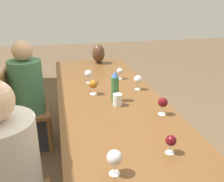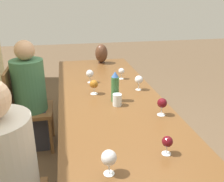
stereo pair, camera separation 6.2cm
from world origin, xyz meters
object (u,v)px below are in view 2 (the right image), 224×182
object	(u,v)px
water_bottle	(115,87)
wine_glass_0	(121,71)
wine_glass_3	(109,158)
wine_glass_6	(162,103)
water_tumbler	(117,100)
wine_glass_2	(90,74)
chair_far	(25,107)
wine_glass_4	(94,84)
vase	(101,53)
person_near	(7,178)
wine_glass_7	(167,142)
wine_glass_5	(139,80)
person_far	(31,93)

from	to	relation	value
water_bottle	wine_glass_0	xyz separation A→B (m)	(0.59, -0.19, -0.05)
wine_glass_3	wine_glass_6	world-z (taller)	wine_glass_3
water_tumbler	wine_glass_0	bearing A→B (deg)	-15.94
wine_glass_2	chair_far	xyz separation A→B (m)	(0.09, 0.72, -0.36)
wine_glass_4	vase	bearing A→B (deg)	-12.39
water_tumbler	vase	bearing A→B (deg)	-3.29
chair_far	person_near	distance (m)	1.38
vase	wine_glass_7	world-z (taller)	vase
wine_glass_5	person_near	bearing A→B (deg)	131.96
water_bottle	wine_glass_5	distance (m)	0.36
wine_glass_3	person_near	distance (m)	0.63
vase	wine_glass_6	distance (m)	1.66
water_tumbler	water_bottle	bearing A→B (deg)	-1.02
vase	wine_glass_5	xyz separation A→B (m)	(-1.07, -0.21, -0.03)
person_near	wine_glass_5	bearing A→B (deg)	-48.04
water_bottle	wine_glass_5	size ratio (longest dim) A/B	1.86
water_tumbler	wine_glass_6	bearing A→B (deg)	-128.79
wine_glass_5	person_far	bearing A→B (deg)	69.69
water_tumbler	person_far	bearing A→B (deg)	47.79
wine_glass_2	wine_glass_7	size ratio (longest dim) A/B	1.18
wine_glass_4	wine_glass_5	world-z (taller)	wine_glass_5
wine_glass_7	vase	bearing A→B (deg)	1.71
water_bottle	wine_glass_0	size ratio (longest dim) A/B	2.20
vase	wine_glass_4	xyz separation A→B (m)	(-1.10, 0.24, -0.04)
wine_glass_2	wine_glass_5	world-z (taller)	wine_glass_5
wine_glass_5	wine_glass_6	distance (m)	0.57
water_bottle	person_far	distance (m)	1.04
water_bottle	chair_far	bearing A→B (deg)	54.80
chair_far	person_far	size ratio (longest dim) A/B	0.76
wine_glass_5	wine_glass_3	bearing A→B (deg)	156.28
wine_glass_3	water_tumbler	bearing A→B (deg)	-14.95
wine_glass_5	person_far	world-z (taller)	person_far
wine_glass_6	wine_glass_0	bearing A→B (deg)	6.69
chair_far	wine_glass_5	bearing A→B (deg)	-108.93
water_tumbler	wine_glass_4	xyz separation A→B (m)	(0.30, 0.16, 0.04)
vase	wine_glass_0	distance (m)	0.72
water_tumbler	vase	size ratio (longest dim) A/B	0.40
person_near	wine_glass_2	bearing A→B (deg)	-26.23
vase	person_near	bearing A→B (deg)	156.87
vase	person_far	world-z (taller)	person_far
wine_glass_0	water_tumbler	bearing A→B (deg)	164.06
wine_glass_2	wine_glass_5	bearing A→B (deg)	-124.51
water_bottle	wine_glass_2	distance (m)	0.56
vase	wine_glass_2	xyz separation A→B (m)	(-0.77, 0.24, -0.04)
water_tumbler	wine_glass_7	xyz separation A→B (m)	(-0.74, -0.14, 0.03)
wine_glass_0	wine_glass_2	size ratio (longest dim) A/B	0.88
wine_glass_3	wine_glass_7	size ratio (longest dim) A/B	1.22
water_tumbler	wine_glass_5	xyz separation A→B (m)	(0.32, -0.29, 0.05)
wine_glass_0	wine_glass_2	bearing A→B (deg)	98.65
water_bottle	wine_glass_3	distance (m)	0.97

